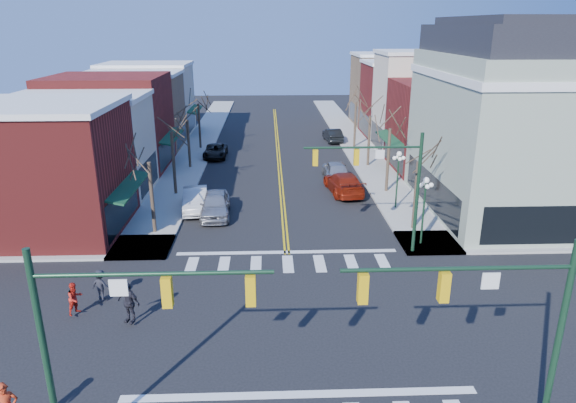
{
  "coord_description": "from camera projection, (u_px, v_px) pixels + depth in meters",
  "views": [
    {
      "loc": [
        -1.01,
        -19.94,
        12.73
      ],
      "look_at": [
        0.11,
        8.9,
        2.8
      ],
      "focal_mm": 32.0,
      "sensor_mm": 36.0,
      "label": 1
    }
  ],
  "objects": [
    {
      "name": "victorian_corner",
      "position": [
        523.0,
        119.0,
        35.15
      ],
      "size": [
        12.25,
        14.25,
        13.3
      ],
      "color": "#929F89",
      "rests_on": "ground"
    },
    {
      "name": "bldg_left_tan",
      "position": [
        133.0,
        112.0,
        54.96
      ],
      "size": [
        10.0,
        7.5,
        7.8
      ],
      "primitive_type": "cube",
      "color": "#977553",
      "rests_on": "ground"
    },
    {
      "name": "tree_right_b",
      "position": [
        388.0,
        161.0,
        40.43
      ],
      "size": [
        0.24,
        0.24,
        5.18
      ],
      "primitive_type": "cylinder",
      "color": "#382B21",
      "rests_on": "ground"
    },
    {
      "name": "bldg_left_stucco_a",
      "position": [
        81.0,
        148.0,
        39.66
      ],
      "size": [
        10.0,
        7.0,
        7.5
      ],
      "primitive_type": "cube",
      "color": "beige",
      "rests_on": "ground"
    },
    {
      "name": "tree_left_a",
      "position": [
        152.0,
        199.0,
        32.33
      ],
      "size": [
        0.24,
        0.24,
        4.76
      ],
      "primitive_type": "cylinder",
      "color": "#382B21",
      "rests_on": "ground"
    },
    {
      "name": "pedestrian_dark_a",
      "position": [
        129.0,
        302.0,
        22.7
      ],
      "size": [
        1.22,
        0.9,
        1.93
      ],
      "primitive_type": "imported",
      "rotation": [
        0.0,
        0.0,
        -0.43
      ],
      "color": "#222129",
      "rests_on": "sidewalk_left"
    },
    {
      "name": "bldg_right_stucco",
      "position": [
        426.0,
        103.0,
        53.61
      ],
      "size": [
        10.0,
        7.0,
        10.0
      ],
      "primitive_type": "cube",
      "color": "beige",
      "rests_on": "ground"
    },
    {
      "name": "traffic_mast_near_left",
      "position": [
        108.0,
        329.0,
        14.29
      ],
      "size": [
        6.6,
        0.28,
        7.2
      ],
      "color": "#14331E",
      "rests_on": "ground"
    },
    {
      "name": "sidewalk_right",
      "position": [
        388.0,
        188.0,
        42.21
      ],
      "size": [
        3.5,
        70.0,
        0.15
      ],
      "primitive_type": "cube",
      "color": "#9E9B93",
      "rests_on": "ground"
    },
    {
      "name": "pedestrian_dark_b",
      "position": [
        101.0,
        285.0,
        24.66
      ],
      "size": [
        1.11,
        0.83,
        1.53
      ],
      "primitive_type": "imported",
      "rotation": [
        0.0,
        0.0,
        2.85
      ],
      "color": "black",
      "rests_on": "sidewalk_left"
    },
    {
      "name": "lamppost_corner",
      "position": [
        425.0,
        199.0,
        30.39
      ],
      "size": [
        0.36,
        0.36,
        4.33
      ],
      "color": "#14331E",
      "rests_on": "ground"
    },
    {
      "name": "lamppost_midblock",
      "position": [
        398.0,
        170.0,
        36.53
      ],
      "size": [
        0.36,
        0.36,
        4.33
      ],
      "color": "#14331E",
      "rests_on": "ground"
    },
    {
      "name": "traffic_mast_near_right",
      "position": [
        499.0,
        321.0,
        14.7
      ],
      "size": [
        6.6,
        0.28,
        7.2
      ],
      "color": "#14331E",
      "rests_on": "ground"
    },
    {
      "name": "bldg_right_tan",
      "position": [
        392.0,
        90.0,
        68.42
      ],
      "size": [
        10.0,
        8.0,
        9.0
      ],
      "primitive_type": "cube",
      "color": "#977553",
      "rests_on": "ground"
    },
    {
      "name": "bldg_right_brick_b",
      "position": [
        407.0,
        101.0,
        60.94
      ],
      "size": [
        10.0,
        8.0,
        8.5
      ],
      "primitive_type": "cube",
      "color": "maroon",
      "rests_on": "ground"
    },
    {
      "name": "tree_left_b",
      "position": [
        174.0,
        164.0,
        39.84
      ],
      "size": [
        0.24,
        0.24,
        5.04
      ],
      "primitive_type": "cylinder",
      "color": "#382B21",
      "rests_on": "ground"
    },
    {
      "name": "car_left_near",
      "position": [
        215.0,
        204.0,
        35.92
      ],
      "size": [
        2.25,
        5.1,
        1.71
      ],
      "primitive_type": "imported",
      "rotation": [
        0.0,
        0.0,
        0.05
      ],
      "color": "#A5A4A9",
      "rests_on": "ground"
    },
    {
      "name": "car_right_near",
      "position": [
        344.0,
        183.0,
        40.87
      ],
      "size": [
        2.98,
        6.0,
        1.67
      ],
      "primitive_type": "imported",
      "rotation": [
        0.0,
        0.0,
        3.25
      ],
      "color": "maroon",
      "rests_on": "ground"
    },
    {
      "name": "tree_right_a",
      "position": [
        415.0,
        196.0,
        32.97
      ],
      "size": [
        0.24,
        0.24,
        4.62
      ],
      "primitive_type": "cylinder",
      "color": "#382B21",
      "rests_on": "ground"
    },
    {
      "name": "tree_right_d",
      "position": [
        355.0,
        125.0,
        55.59
      ],
      "size": [
        0.24,
        0.24,
        4.97
      ],
      "primitive_type": "cylinder",
      "color": "#382B21",
      "rests_on": "ground"
    },
    {
      "name": "pedestrian_red_b",
      "position": [
        75.0,
        298.0,
        23.42
      ],
      "size": [
        0.91,
        0.95,
        1.55
      ],
      "primitive_type": "imported",
      "rotation": [
        0.0,
        0.0,
        0.97
      ],
      "color": "red",
      "rests_on": "sidewalk_left"
    },
    {
      "name": "bldg_left_brick_a",
      "position": [
        39.0,
        172.0,
        32.25
      ],
      "size": [
        10.0,
        8.5,
        8.0
      ],
      "primitive_type": "cube",
      "color": "maroon",
      "rests_on": "ground"
    },
    {
      "name": "tree_left_d",
      "position": [
        199.0,
        127.0,
        54.99
      ],
      "size": [
        0.24,
        0.24,
        4.9
      ],
      "primitive_type": "cylinder",
      "color": "#382B21",
      "rests_on": "ground"
    },
    {
      "name": "ground",
      "position": [
        293.0,
        325.0,
        23.02
      ],
      "size": [
        160.0,
        160.0,
        0.0
      ],
      "primitive_type": "plane",
      "color": "black",
      "rests_on": "ground"
    },
    {
      "name": "car_left_far",
      "position": [
        215.0,
        151.0,
        51.94
      ],
      "size": [
        2.22,
        4.77,
        1.32
      ],
      "primitive_type": "imported",
      "rotation": [
        0.0,
        0.0,
        -0.01
      ],
      "color": "black",
      "rests_on": "ground"
    },
    {
      "name": "bldg_left_brick_b",
      "position": [
        111.0,
        123.0,
        47.05
      ],
      "size": [
        10.0,
        9.0,
        8.5
      ],
      "primitive_type": "cube",
      "color": "maroon",
      "rests_on": "ground"
    },
    {
      "name": "traffic_mast_far_right",
      "position": [
        386.0,
        177.0,
        28.68
      ],
      "size": [
        6.6,
        0.28,
        7.2
      ],
      "color": "#14331E",
      "rests_on": "ground"
    },
    {
      "name": "tree_right_c",
      "position": [
        369.0,
        142.0,
        48.05
      ],
      "size": [
        0.24,
        0.24,
        4.83
      ],
      "primitive_type": "cylinder",
      "color": "#382B21",
      "rests_on": "ground"
    },
    {
      "name": "car_left_mid",
      "position": [
        195.0,
        200.0,
        37.03
      ],
      "size": [
        2.23,
        5.01,
        1.6
      ],
      "primitive_type": "imported",
      "rotation": [
        0.0,
        0.0,
        0.11
      ],
      "color": "silver",
      "rests_on": "ground"
    },
    {
      "name": "tree_left_c",
      "position": [
        189.0,
        145.0,
        47.48
      ],
      "size": [
        0.24,
        0.24,
        4.55
      ],
      "primitive_type": "cylinder",
      "color": "#382B21",
      "rests_on": "ground"
    },
    {
      "name": "car_right_mid",
      "position": [
        336.0,
        170.0,
        44.43
      ],
      "size": [
        2.15,
        5.04,
        1.7
      ],
      "primitive_type": "imported",
      "rotation": [
        0.0,
        0.0,
        3.17
      ],
      "color": "#A4A5A9",
      "rests_on": "ground"
    },
    {
      "name": "bldg_right_brick_a",
      "position": [
        450.0,
        127.0,
        46.61
      ],
      "size": [
        10.0,
        8.5,
        8.0
      ],
      "primitive_type": "cube",
      "color": "maroon",
      "rests_on": "ground"
    },
    {
      "name": "bldg_left_stucco_b",
      "position": [
        149.0,
        100.0,
        62.22
      ],
      "size": [
        10.0,
        8.0,
        8.2
      ],
      "primitive_type": "cube",
      "color": "beige",
      "rests_on": "ground"
    },
    {
      "name": "car_right_far",
      "position": [
        333.0,
        135.0,
        59.07
      ],
      "size": [
        2.04,
        4.74,
        1.52
      ],
      "primitive_type": "imported",
      "rotation": [
        0.0,
        0.0,
        3.24
      ],
      "color": "black",
      "rests_on": "ground"
    },
    {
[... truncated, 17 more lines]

